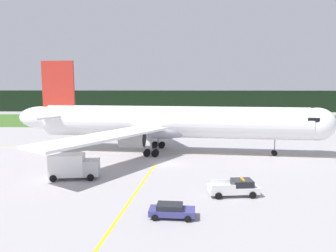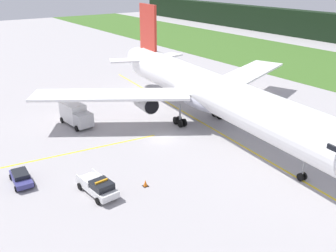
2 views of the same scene
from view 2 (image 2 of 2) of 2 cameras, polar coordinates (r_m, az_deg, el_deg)
The scene contains 8 objects.
ground at distance 53.42m, azimuth -0.74°, elevation -1.87°, with size 320.00×320.00×0.00m, color #A49FA2.
taxiway_centerline_main at distance 57.28m, azimuth 6.53°, elevation -0.33°, with size 73.57×0.30×0.01m, color yellow.
taxiway_centerline_spur at distance 49.98m, azimuth -19.95°, elevation -5.04°, with size 34.29×0.30×0.01m, color yellow.
airliner at distance 55.99m, azimuth 6.38°, elevation 5.03°, with size 56.34×47.80×16.31m.
ops_pickup_truck at distance 40.83m, azimuth -10.36°, elevation -8.85°, with size 5.63×2.74×1.94m.
catering_truck at distance 59.18m, azimuth -13.60°, elevation 1.71°, with size 6.41×3.27×3.41m.
staff_car at distance 45.21m, azimuth -21.03°, elevation -7.14°, with size 4.33×2.22×1.30m.
apron_cone at distance 41.90m, azimuth -3.38°, elevation -8.50°, with size 0.59×0.59×0.74m.
Camera 2 is at (40.52, -27.35, 21.53)m, focal length 40.97 mm.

